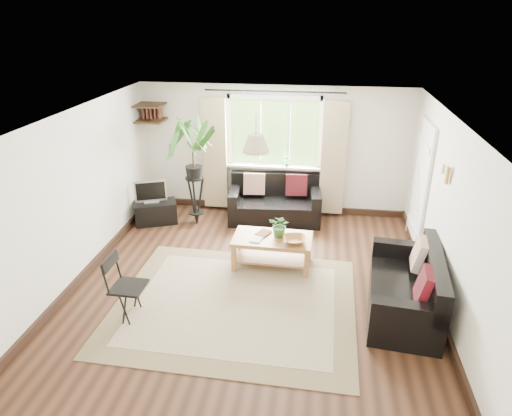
# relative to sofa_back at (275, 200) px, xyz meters

# --- Properties ---
(floor) EXTENTS (5.50, 5.50, 0.00)m
(floor) POSITION_rel_sofa_back_xyz_m (-0.08, -2.28, -0.39)
(floor) COLOR black
(floor) RESTS_ON ground
(ceiling) EXTENTS (5.50, 5.50, 0.00)m
(ceiling) POSITION_rel_sofa_back_xyz_m (-0.08, -2.28, 2.01)
(ceiling) COLOR white
(ceiling) RESTS_ON floor
(wall_back) EXTENTS (5.00, 0.02, 2.40)m
(wall_back) POSITION_rel_sofa_back_xyz_m (-0.08, 0.47, 0.81)
(wall_back) COLOR white
(wall_back) RESTS_ON floor
(wall_front) EXTENTS (5.00, 0.02, 2.40)m
(wall_front) POSITION_rel_sofa_back_xyz_m (-0.08, -5.03, 0.81)
(wall_front) COLOR white
(wall_front) RESTS_ON floor
(wall_left) EXTENTS (0.02, 5.50, 2.40)m
(wall_left) POSITION_rel_sofa_back_xyz_m (-2.58, -2.28, 0.81)
(wall_left) COLOR white
(wall_left) RESTS_ON floor
(wall_right) EXTENTS (0.02, 5.50, 2.40)m
(wall_right) POSITION_rel_sofa_back_xyz_m (2.42, -2.28, 0.81)
(wall_right) COLOR white
(wall_right) RESTS_ON floor
(rug) EXTENTS (3.22, 2.78, 0.02)m
(rug) POSITION_rel_sofa_back_xyz_m (-0.24, -2.71, -0.38)
(rug) COLOR beige
(rug) RESTS_ON floor
(window) EXTENTS (2.50, 0.16, 2.16)m
(window) POSITION_rel_sofa_back_xyz_m (-0.08, 0.43, 1.16)
(window) COLOR white
(window) RESTS_ON wall_back
(door) EXTENTS (0.06, 0.96, 2.06)m
(door) POSITION_rel_sofa_back_xyz_m (2.39, -0.58, 0.61)
(door) COLOR silver
(door) RESTS_ON wall_right
(corner_shelf) EXTENTS (0.50, 0.50, 0.34)m
(corner_shelf) POSITION_rel_sofa_back_xyz_m (-2.33, 0.22, 1.50)
(corner_shelf) COLOR black
(corner_shelf) RESTS_ON wall_back
(pendant_lamp) EXTENTS (0.36, 0.36, 0.54)m
(pendant_lamp) POSITION_rel_sofa_back_xyz_m (-0.08, -1.88, 1.66)
(pendant_lamp) COLOR beige
(pendant_lamp) RESTS_ON ceiling
(wall_sconce) EXTENTS (0.12, 0.12, 0.28)m
(wall_sconce) POSITION_rel_sofa_back_xyz_m (2.35, -1.98, 1.35)
(wall_sconce) COLOR beige
(wall_sconce) RESTS_ON wall_right
(sofa_back) EXTENTS (1.72, 0.96, 0.78)m
(sofa_back) POSITION_rel_sofa_back_xyz_m (0.00, 0.00, 0.00)
(sofa_back) COLOR black
(sofa_back) RESTS_ON floor
(sofa_right) EXTENTS (1.76, 1.01, 0.79)m
(sofa_right) POSITION_rel_sofa_back_xyz_m (1.94, -2.54, 0.01)
(sofa_right) COLOR black
(sofa_right) RESTS_ON floor
(coffee_table) EXTENTS (1.20, 0.67, 0.48)m
(coffee_table) POSITION_rel_sofa_back_xyz_m (0.14, -1.64, -0.15)
(coffee_table) COLOR brown
(coffee_table) RESTS_ON floor
(table_plant) EXTENTS (0.39, 0.37, 0.35)m
(table_plant) POSITION_rel_sofa_back_xyz_m (0.25, -1.59, 0.27)
(table_plant) COLOR #2F6127
(table_plant) RESTS_ON coffee_table
(bowl) EXTENTS (0.40, 0.40, 0.08)m
(bowl) POSITION_rel_sofa_back_xyz_m (0.48, -1.76, 0.13)
(bowl) COLOR olive
(bowl) RESTS_ON coffee_table
(book_a) EXTENTS (0.19, 0.24, 0.02)m
(book_a) POSITION_rel_sofa_back_xyz_m (-0.16, -1.74, 0.10)
(book_a) COLOR silver
(book_a) RESTS_ON coffee_table
(book_b) EXTENTS (0.26, 0.29, 0.02)m
(book_b) POSITION_rel_sofa_back_xyz_m (-0.09, -1.51, 0.10)
(book_b) COLOR #552C22
(book_b) RESTS_ON coffee_table
(tv_stand) EXTENTS (0.84, 0.66, 0.40)m
(tv_stand) POSITION_rel_sofa_back_xyz_m (-2.15, -0.42, -0.19)
(tv_stand) COLOR black
(tv_stand) RESTS_ON floor
(tv) EXTENTS (0.60, 0.39, 0.44)m
(tv) POSITION_rel_sofa_back_xyz_m (-2.21, -0.42, 0.23)
(tv) COLOR #A5A5AA
(tv) RESTS_ON tv_stand
(palm_stand) EXTENTS (0.80, 0.80, 1.94)m
(palm_stand) POSITION_rel_sofa_back_xyz_m (-1.40, -0.35, 0.58)
(palm_stand) COLOR black
(palm_stand) RESTS_ON floor
(folding_chair) EXTENTS (0.45, 0.45, 0.86)m
(folding_chair) POSITION_rel_sofa_back_xyz_m (-1.50, -3.16, 0.04)
(folding_chair) COLOR black
(folding_chair) RESTS_ON floor
(sill_plant) EXTENTS (0.14, 0.10, 0.27)m
(sill_plant) POSITION_rel_sofa_back_xyz_m (0.17, 0.35, 0.67)
(sill_plant) COLOR #2D6023
(sill_plant) RESTS_ON window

